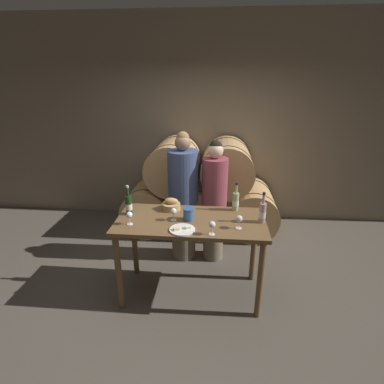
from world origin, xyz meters
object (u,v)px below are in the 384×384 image
(tasting_table, at_px, (191,231))
(wine_glass_right, at_px, (239,219))
(wine_glass_left, at_px, (173,212))
(wine_bottle_red, at_px, (129,205))
(wine_bottle_white, at_px, (236,201))
(blue_crock, at_px, (189,214))
(wine_glass_far_left, at_px, (129,215))
(bread_basket, at_px, (171,205))
(person_right, at_px, (214,202))
(person_left, at_px, (183,198))
(cheese_plate, at_px, (182,230))
(wine_bottle_rose, at_px, (262,212))
(wine_glass_center, at_px, (212,225))

(tasting_table, bearing_deg, wine_glass_right, -16.75)
(tasting_table, distance_m, wine_glass_left, 0.29)
(wine_bottle_red, xyz_separation_m, wine_bottle_white, (1.13, 0.21, -0.00))
(blue_crock, bearing_deg, wine_glass_far_left, -165.56)
(wine_glass_right, bearing_deg, wine_glass_far_left, -179.44)
(bread_basket, bearing_deg, person_right, 46.73)
(person_left, xyz_separation_m, cheese_plate, (0.10, -0.97, 0.07))
(bread_basket, xyz_separation_m, cheese_plate, (0.18, -0.48, -0.04))
(wine_bottle_white, xyz_separation_m, cheese_plate, (-0.53, -0.52, -0.10))
(wine_bottle_red, bearing_deg, wine_glass_left, -11.94)
(wine_bottle_rose, distance_m, wine_glass_center, 0.58)
(wine_bottle_white, xyz_separation_m, wine_glass_center, (-0.24, -0.57, -0.01))
(cheese_plate, distance_m, wine_glass_left, 0.25)
(cheese_plate, bearing_deg, person_left, 96.06)
(person_left, xyz_separation_m, wine_glass_far_left, (-0.43, -0.89, 0.16))
(blue_crock, height_order, wine_glass_left, wine_glass_left)
(wine_bottle_rose, bearing_deg, wine_glass_left, -177.55)
(wine_bottle_rose, xyz_separation_m, wine_glass_left, (-0.89, -0.04, -0.01))
(bread_basket, xyz_separation_m, wine_glass_far_left, (-0.36, -0.39, 0.05))
(cheese_plate, xyz_separation_m, wine_glass_far_left, (-0.54, 0.08, 0.09))
(wine_glass_center, bearing_deg, wine_bottle_red, 157.81)
(wine_bottle_rose, bearing_deg, tasting_table, -179.31)
(wine_bottle_red, bearing_deg, wine_bottle_white, 10.42)
(wine_bottle_red, height_order, wine_bottle_white, wine_bottle_red)
(person_left, height_order, wine_bottle_red, person_left)
(tasting_table, distance_m, person_left, 0.76)
(wine_bottle_white, distance_m, wine_glass_center, 0.62)
(blue_crock, height_order, wine_glass_right, wine_glass_right)
(wine_bottle_red, bearing_deg, blue_crock, -7.26)
(cheese_plate, height_order, wine_glass_far_left, wine_glass_far_left)
(wine_glass_far_left, xyz_separation_m, wine_glass_left, (0.42, 0.13, 0.00))
(tasting_table, xyz_separation_m, person_left, (-0.16, 0.74, 0.07))
(wine_bottle_white, xyz_separation_m, blue_crock, (-0.49, -0.29, -0.03))
(person_left, xyz_separation_m, person_right, (0.39, 0.00, -0.04))
(person_left, relative_size, wine_glass_far_left, 12.41)
(person_right, bearing_deg, wine_glass_center, -90.26)
(wine_glass_far_left, bearing_deg, person_right, 47.24)
(person_left, bearing_deg, tasting_table, -77.49)
(tasting_table, relative_size, blue_crock, 11.68)
(bread_basket, bearing_deg, wine_bottle_rose, -13.55)
(person_right, bearing_deg, wine_glass_left, -117.72)
(bread_basket, height_order, wine_glass_right, wine_glass_right)
(person_left, bearing_deg, blue_crock, -79.22)
(person_right, distance_m, blue_crock, 0.80)
(blue_crock, height_order, bread_basket, bread_basket)
(wine_glass_far_left, distance_m, wine_glass_right, 1.08)
(blue_crock, relative_size, bread_basket, 0.65)
(blue_crock, distance_m, cheese_plate, 0.24)
(person_right, relative_size, wine_bottle_rose, 4.95)
(wine_glass_center, bearing_deg, wine_glass_left, 146.93)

